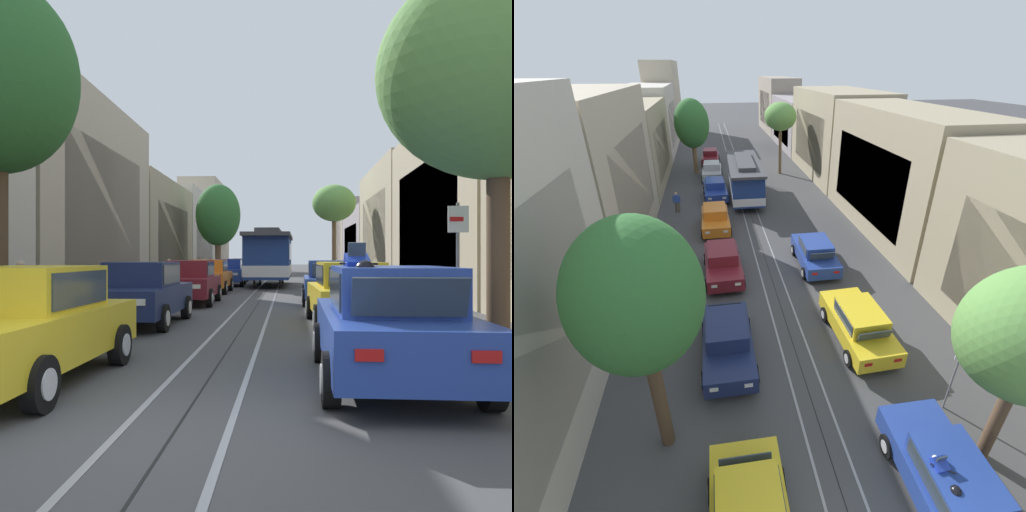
% 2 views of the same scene
% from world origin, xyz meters
% --- Properties ---
extents(ground_plane, '(174.86, 174.86, 0.00)m').
position_xyz_m(ground_plane, '(0.00, 27.98, 0.00)').
color(ground_plane, '#424244').
extents(trolley_track_rails, '(1.14, 77.94, 0.01)m').
position_xyz_m(trolley_track_rails, '(0.00, 32.97, 0.00)').
color(trolley_track_rails, gray).
rests_on(trolley_track_rails, ground).
extents(building_facade_left, '(5.80, 69.64, 10.61)m').
position_xyz_m(building_facade_left, '(-9.39, 31.84, 4.47)').
color(building_facade_left, beige).
rests_on(building_facade_left, ground).
extents(building_facade_right, '(5.97, 69.64, 8.28)m').
position_xyz_m(building_facade_right, '(9.55, 33.45, 3.75)').
color(building_facade_right, tan).
rests_on(building_facade_right, ground).
extents(parked_car_yellow_near_left, '(2.05, 4.38, 1.58)m').
position_xyz_m(parked_car_yellow_near_left, '(-2.46, 2.20, 0.80)').
color(parked_car_yellow_near_left, gold).
rests_on(parked_car_yellow_near_left, ground).
extents(parked_car_navy_second_left, '(2.02, 4.37, 1.58)m').
position_xyz_m(parked_car_navy_second_left, '(-2.59, 8.54, 0.80)').
color(parked_car_navy_second_left, '#19234C').
rests_on(parked_car_navy_second_left, ground).
extents(parked_car_maroon_mid_left, '(2.06, 4.39, 1.58)m').
position_xyz_m(parked_car_maroon_mid_left, '(-2.47, 14.57, 0.80)').
color(parked_car_maroon_mid_left, maroon).
rests_on(parked_car_maroon_mid_left, ground).
extents(parked_car_orange_fourth_left, '(2.01, 4.37, 1.58)m').
position_xyz_m(parked_car_orange_fourth_left, '(-2.66, 20.72, 0.80)').
color(parked_car_orange_fourth_left, orange).
rests_on(parked_car_orange_fourth_left, ground).
extents(parked_car_blue_fifth_left, '(2.10, 4.40, 1.58)m').
position_xyz_m(parked_car_blue_fifth_left, '(-2.47, 27.10, 0.80)').
color(parked_car_blue_fifth_left, '#233D93').
rests_on(parked_car_blue_fifth_left, ground).
extents(parked_car_silver_sixth_left, '(2.09, 4.40, 1.58)m').
position_xyz_m(parked_car_silver_sixth_left, '(-2.60, 33.15, 0.80)').
color(parked_car_silver_sixth_left, '#B7B7BC').
rests_on(parked_car_silver_sixth_left, ground).
extents(parked_car_maroon_far_left, '(2.15, 4.42, 1.58)m').
position_xyz_m(parked_car_maroon_far_left, '(-2.62, 39.37, 0.80)').
color(parked_car_maroon_far_left, maroon).
rests_on(parked_car_maroon_far_left, ground).
extents(parked_car_blue_near_right, '(2.05, 4.38, 1.58)m').
position_xyz_m(parked_car_blue_near_right, '(2.49, 2.52, 0.80)').
color(parked_car_blue_near_right, '#233D93').
rests_on(parked_car_blue_near_right, ground).
extents(parked_car_yellow_second_right, '(2.09, 4.40, 1.58)m').
position_xyz_m(parked_car_yellow_second_right, '(2.63, 8.66, 0.80)').
color(parked_car_yellow_second_right, gold).
rests_on(parked_car_yellow_second_right, ground).
extents(parked_car_blue_mid_right, '(2.06, 4.39, 1.58)m').
position_xyz_m(parked_car_blue_mid_right, '(2.59, 14.78, 0.80)').
color(parked_car_blue_mid_right, '#233D93').
rests_on(parked_car_blue_mid_right, ground).
extents(street_tree_kerb_left_second, '(3.39, 3.34, 7.19)m').
position_xyz_m(street_tree_kerb_left_second, '(-4.20, 35.58, 4.83)').
color(street_tree_kerb_left_second, brown).
rests_on(street_tree_kerb_left_second, ground).
extents(street_tree_kerb_right_near, '(3.64, 3.01, 6.12)m').
position_xyz_m(street_tree_kerb_right_near, '(4.26, 3.38, 4.47)').
color(street_tree_kerb_right_near, brown).
rests_on(street_tree_kerb_right_near, ground).
extents(street_tree_kerb_right_second, '(3.11, 3.27, 6.87)m').
position_xyz_m(street_tree_kerb_right_second, '(4.36, 33.96, 5.50)').
color(street_tree_kerb_right_second, brown).
rests_on(street_tree_kerb_right_second, ground).
extents(cable_car_trolley, '(2.77, 9.17, 3.28)m').
position_xyz_m(cable_car_trolley, '(0.00, 26.71, 1.66)').
color(cable_car_trolley, navy).
rests_on(cable_car_trolley, ground).
extents(motorcycle_with_rider, '(0.50, 1.81, 1.91)m').
position_xyz_m(motorcycle_with_rider, '(2.07, 2.22, 1.00)').
color(motorcycle_with_rider, black).
rests_on(motorcycle_with_rider, ground).
extents(pedestrian_on_left_pavement, '(0.55, 0.29, 1.62)m').
position_xyz_m(pedestrian_on_left_pavement, '(-5.71, 8.46, 0.91)').
color(pedestrian_on_left_pavement, slate).
rests_on(pedestrian_on_left_pavement, ground).
extents(pedestrian_on_right_pavement, '(0.55, 0.24, 1.59)m').
position_xyz_m(pedestrian_on_right_pavement, '(-5.43, 24.35, 0.90)').
color(pedestrian_on_right_pavement, '#4C4233').
rests_on(pedestrian_on_right_pavement, ground).
extents(street_sign_post, '(0.36, 0.08, 2.69)m').
position_xyz_m(street_sign_post, '(4.17, 5.04, 1.67)').
color(street_sign_post, slate).
rests_on(street_sign_post, ground).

